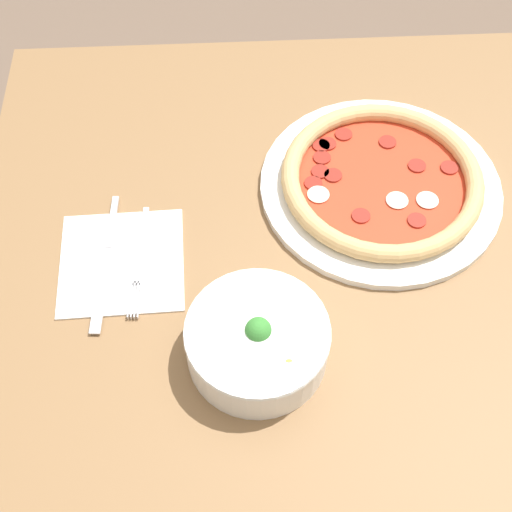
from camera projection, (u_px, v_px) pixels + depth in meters
ground_plane at (325, 434)px, 1.62m from camera, size 8.00×8.00×0.00m
dining_table at (358, 284)px, 1.09m from camera, size 1.10×0.85×0.77m
pizza at (381, 182)px, 1.03m from camera, size 0.35×0.35×0.04m
bowl at (258, 340)px, 0.86m from camera, size 0.18×0.18×0.08m
napkin at (122, 262)px, 0.97m from camera, size 0.17×0.17×0.00m
fork at (140, 258)px, 0.96m from camera, size 0.02×0.18×0.00m
knife at (107, 255)px, 0.97m from camera, size 0.03×0.22×0.01m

